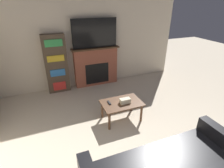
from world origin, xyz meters
TOP-DOWN VIEW (x-y plane):
  - wall_back at (0.00, 4.38)m, footprint 5.81×0.06m
  - fireplace at (0.26, 4.24)m, footprint 1.39×0.28m
  - tv at (0.26, 4.22)m, footprint 1.28×0.03m
  - coffee_table at (0.23, 2.30)m, footprint 0.85×0.56m
  - tissue_box at (0.29, 2.26)m, footprint 0.22×0.12m
  - remote_control at (-0.03, 2.37)m, footprint 0.04×0.15m
  - bookshelf at (-0.87, 4.22)m, footprint 0.60×0.29m

SIDE VIEW (x-z plane):
  - coffee_table at x=0.23m, z-range 0.15..0.58m
  - remote_control at x=-0.03m, z-range 0.43..0.45m
  - tissue_box at x=0.29m, z-range 0.43..0.53m
  - fireplace at x=0.26m, z-range 0.00..1.16m
  - bookshelf at x=-0.87m, z-range 0.00..1.60m
  - wall_back at x=0.00m, z-range 0.00..2.70m
  - tv at x=0.26m, z-range 1.15..1.95m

